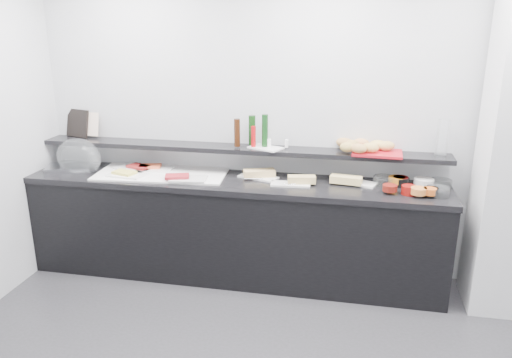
% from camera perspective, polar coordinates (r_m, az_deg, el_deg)
% --- Properties ---
extents(back_wall, '(5.00, 0.02, 2.70)m').
position_cam_1_polar(back_wall, '(4.34, 7.31, 6.21)').
color(back_wall, '#B6B9BD').
rests_on(back_wall, ground).
extents(buffet_cabinet, '(3.60, 0.60, 0.85)m').
position_cam_1_polar(buffet_cabinet, '(4.44, -2.54, -5.93)').
color(buffet_cabinet, black).
rests_on(buffet_cabinet, ground).
extents(counter_top, '(3.62, 0.62, 0.05)m').
position_cam_1_polar(counter_top, '(4.28, -2.62, -0.40)').
color(counter_top, black).
rests_on(counter_top, buffet_cabinet).
extents(wall_shelf, '(3.60, 0.25, 0.04)m').
position_cam_1_polar(wall_shelf, '(4.38, -2.12, 3.47)').
color(wall_shelf, black).
rests_on(wall_shelf, back_wall).
extents(cloche_base, '(0.46, 0.38, 0.04)m').
position_cam_1_polar(cloche_base, '(4.88, -20.53, 1.27)').
color(cloche_base, '#B2B4BA').
rests_on(cloche_base, counter_top).
extents(cloche_dome, '(0.49, 0.37, 0.34)m').
position_cam_1_polar(cloche_dome, '(4.79, -19.60, 2.39)').
color(cloche_dome, white).
rests_on(cloche_dome, cloche_base).
extents(linen_runner, '(1.18, 0.63, 0.01)m').
position_cam_1_polar(linen_runner, '(4.50, -10.70, 0.64)').
color(linen_runner, white).
rests_on(linen_runner, counter_top).
extents(platter_meat_a, '(0.39, 0.32, 0.01)m').
position_cam_1_polar(platter_meat_a, '(4.66, -13.65, 1.23)').
color(platter_meat_a, silver).
rests_on(platter_meat_a, linen_runner).
extents(food_meat_a, '(0.23, 0.19, 0.02)m').
position_cam_1_polar(food_meat_a, '(4.64, -13.24, 1.39)').
color(food_meat_a, maroon).
rests_on(food_meat_a, platter_meat_a).
extents(platter_salmon, '(0.32, 0.22, 0.01)m').
position_cam_1_polar(platter_salmon, '(4.60, -11.42, 1.15)').
color(platter_salmon, white).
rests_on(platter_salmon, linen_runner).
extents(food_salmon, '(0.21, 0.16, 0.02)m').
position_cam_1_polar(food_salmon, '(4.63, -12.02, 1.44)').
color(food_salmon, '#F95C33').
rests_on(food_salmon, platter_salmon).
extents(platter_cheese, '(0.34, 0.25, 0.01)m').
position_cam_1_polar(platter_cheese, '(4.48, -14.50, 0.50)').
color(platter_cheese, white).
rests_on(platter_cheese, linen_runner).
extents(food_cheese, '(0.22, 0.17, 0.02)m').
position_cam_1_polar(food_cheese, '(4.48, -14.81, 0.72)').
color(food_cheese, '#DCCE55').
rests_on(food_cheese, platter_cheese).
extents(platter_meat_b, '(0.33, 0.24, 0.01)m').
position_cam_1_polar(platter_meat_b, '(4.26, -7.73, 0.03)').
color(platter_meat_b, silver).
rests_on(platter_meat_b, linen_runner).
extents(food_meat_b, '(0.23, 0.18, 0.02)m').
position_cam_1_polar(food_meat_b, '(4.28, -9.01, 0.30)').
color(food_meat_b, maroon).
rests_on(food_meat_b, platter_meat_b).
extents(sandwich_plate_left, '(0.37, 0.24, 0.01)m').
position_cam_1_polar(sandwich_plate_left, '(4.32, 0.26, 0.21)').
color(sandwich_plate_left, white).
rests_on(sandwich_plate_left, counter_top).
extents(sandwich_food_left, '(0.29, 0.19, 0.06)m').
position_cam_1_polar(sandwich_food_left, '(4.30, 0.37, 0.68)').
color(sandwich_food_left, '#D9B572').
rests_on(sandwich_food_left, sandwich_plate_left).
extents(tongs_left, '(0.16, 0.05, 0.01)m').
position_cam_1_polar(tongs_left, '(4.24, -0.26, 0.03)').
color(tongs_left, '#B4B5BB').
rests_on(tongs_left, sandwich_plate_left).
extents(sandwich_plate_mid, '(0.33, 0.16, 0.01)m').
position_cam_1_polar(sandwich_plate_mid, '(4.14, 3.97, -0.59)').
color(sandwich_plate_mid, silver).
rests_on(sandwich_plate_mid, counter_top).
extents(sandwich_food_mid, '(0.24, 0.13, 0.06)m').
position_cam_1_polar(sandwich_food_mid, '(4.15, 5.24, -0.05)').
color(sandwich_food_mid, tan).
rests_on(sandwich_food_mid, sandwich_plate_mid).
extents(tongs_mid, '(0.15, 0.07, 0.01)m').
position_cam_1_polar(tongs_mid, '(4.11, 4.16, -0.59)').
color(tongs_mid, silver).
rests_on(tongs_mid, sandwich_plate_mid).
extents(sandwich_plate_right, '(0.39, 0.26, 0.01)m').
position_cam_1_polar(sandwich_plate_right, '(4.26, 11.22, -0.37)').
color(sandwich_plate_right, white).
rests_on(sandwich_plate_right, counter_top).
extents(sandwich_food_right, '(0.27, 0.13, 0.06)m').
position_cam_1_polar(sandwich_food_right, '(4.19, 10.25, -0.07)').
color(sandwich_food_right, '#E4C777').
rests_on(sandwich_food_right, sandwich_plate_right).
extents(tongs_right, '(0.16, 0.01, 0.01)m').
position_cam_1_polar(tongs_right, '(4.17, 10.94, -0.59)').
color(tongs_right, silver).
rests_on(tongs_right, sandwich_plate_right).
extents(bowl_glass_fruit, '(0.22, 0.22, 0.07)m').
position_cam_1_polar(bowl_glass_fruit, '(4.27, 14.42, -0.17)').
color(bowl_glass_fruit, white).
rests_on(bowl_glass_fruit, counter_top).
extents(fill_glass_fruit, '(0.18, 0.18, 0.05)m').
position_cam_1_polar(fill_glass_fruit, '(4.28, 15.81, -0.08)').
color(fill_glass_fruit, orange).
rests_on(fill_glass_fruit, bowl_glass_fruit).
extents(bowl_black_jam, '(0.14, 0.14, 0.07)m').
position_cam_1_polar(bowl_black_jam, '(4.27, 16.29, -0.32)').
color(bowl_black_jam, black).
rests_on(bowl_black_jam, counter_top).
extents(fill_black_jam, '(0.16, 0.16, 0.05)m').
position_cam_1_polar(fill_black_jam, '(4.29, 16.19, -0.08)').
color(fill_black_jam, '#5D0D0D').
rests_on(fill_black_jam, bowl_black_jam).
extents(bowl_glass_cream, '(0.20, 0.20, 0.07)m').
position_cam_1_polar(bowl_glass_cream, '(4.33, 20.37, -0.51)').
color(bowl_glass_cream, silver).
rests_on(bowl_glass_cream, counter_top).
extents(fill_glass_cream, '(0.18, 0.18, 0.05)m').
position_cam_1_polar(fill_glass_cream, '(4.29, 18.64, -0.28)').
color(fill_glass_cream, white).
rests_on(fill_glass_cream, bowl_glass_cream).
extents(bowl_red_jam, '(0.16, 0.16, 0.07)m').
position_cam_1_polar(bowl_red_jam, '(4.08, 17.08, -1.21)').
color(bowl_red_jam, maroon).
rests_on(bowl_red_jam, counter_top).
extents(fill_red_jam, '(0.14, 0.14, 0.05)m').
position_cam_1_polar(fill_red_jam, '(4.05, 15.05, -0.99)').
color(fill_red_jam, '#62150E').
rests_on(fill_red_jam, bowl_red_jam).
extents(bowl_glass_salmon, '(0.21, 0.21, 0.07)m').
position_cam_1_polar(bowl_glass_salmon, '(4.12, 20.04, -1.35)').
color(bowl_glass_salmon, white).
rests_on(bowl_glass_salmon, counter_top).
extents(fill_glass_salmon, '(0.12, 0.12, 0.05)m').
position_cam_1_polar(fill_glass_salmon, '(4.05, 18.10, -1.30)').
color(fill_glass_salmon, orange).
rests_on(fill_glass_salmon, bowl_glass_salmon).
extents(bowl_black_fruit, '(0.14, 0.14, 0.07)m').
position_cam_1_polar(bowl_black_fruit, '(4.09, 19.34, -1.43)').
color(bowl_black_fruit, black).
rests_on(bowl_black_fruit, counter_top).
extents(fill_black_fruit, '(0.12, 0.12, 0.05)m').
position_cam_1_polar(fill_black_fruit, '(4.06, 19.27, -1.34)').
color(fill_black_fruit, '#C9581B').
rests_on(fill_black_fruit, bowl_black_fruit).
extents(framed_print, '(0.26, 0.14, 0.26)m').
position_cam_1_polar(framed_print, '(5.01, -19.73, 6.02)').
color(framed_print, black).
rests_on(framed_print, wall_shelf).
extents(print_art, '(0.17, 0.06, 0.22)m').
position_cam_1_polar(print_art, '(4.93, -18.38, 5.97)').
color(print_art, beige).
rests_on(print_art, framed_print).
extents(condiment_tray, '(0.33, 0.27, 0.01)m').
position_cam_1_polar(condiment_tray, '(4.30, 1.12, 3.58)').
color(condiment_tray, white).
rests_on(condiment_tray, wall_shelf).
extents(bottle_green_a, '(0.08, 0.08, 0.26)m').
position_cam_1_polar(bottle_green_a, '(4.35, -0.45, 5.59)').
color(bottle_green_a, '#10360E').
rests_on(bottle_green_a, condiment_tray).
extents(bottle_brown, '(0.06, 0.06, 0.24)m').
position_cam_1_polar(bottle_brown, '(4.31, -2.18, 5.32)').
color(bottle_brown, black).
rests_on(bottle_brown, condiment_tray).
extents(bottle_green_b, '(0.07, 0.07, 0.28)m').
position_cam_1_polar(bottle_green_b, '(4.29, 1.02, 5.55)').
color(bottle_green_b, '#0E3612').
rests_on(bottle_green_b, condiment_tray).
extents(bottle_hot, '(0.05, 0.05, 0.18)m').
position_cam_1_polar(bottle_hot, '(4.29, -0.29, 4.88)').
color(bottle_hot, '#B00C10').
rests_on(bottle_hot, condiment_tray).
extents(shaker_salt, '(0.04, 0.04, 0.07)m').
position_cam_1_polar(shaker_salt, '(4.30, 1.53, 4.14)').
color(shaker_salt, white).
rests_on(shaker_salt, condiment_tray).
extents(shaker_pepper, '(0.04, 0.04, 0.07)m').
position_cam_1_polar(shaker_pepper, '(4.29, 3.52, 4.07)').
color(shaker_pepper, white).
rests_on(shaker_pepper, condiment_tray).
extents(bread_tray, '(0.41, 0.30, 0.02)m').
position_cam_1_polar(bread_tray, '(4.24, 13.69, 2.92)').
color(bread_tray, '#B31320').
rests_on(bread_tray, wall_shelf).
extents(bread_roll_nw, '(0.17, 0.14, 0.08)m').
position_cam_1_polar(bread_roll_nw, '(4.32, 10.08, 4.12)').
color(bread_roll_nw, '#AF7C43').
rests_on(bread_roll_nw, bread_tray).
extents(bread_roll_n, '(0.15, 0.10, 0.08)m').
position_cam_1_polar(bread_roll_n, '(4.33, 11.91, 4.04)').
color(bread_roll_n, tan).
rests_on(bread_roll_n, bread_tray).
extents(bread_roll_ne, '(0.17, 0.12, 0.08)m').
position_cam_1_polar(bread_roll_ne, '(4.29, 13.81, 3.80)').
color(bread_roll_ne, gold).
rests_on(bread_roll_ne, bread_tray).
extents(bread_roll_sw, '(0.13, 0.10, 0.08)m').
position_cam_1_polar(bread_roll_sw, '(4.16, 10.36, 3.59)').
color(bread_roll_sw, '#B59445').
rests_on(bread_roll_sw, bread_tray).
extents(bread_roll_s, '(0.16, 0.13, 0.08)m').
position_cam_1_polar(bread_roll_s, '(4.14, 11.63, 3.44)').
color(bread_roll_s, '#B18143').
rests_on(bread_roll_s, bread_tray).
extents(bread_roll_se, '(0.16, 0.12, 0.08)m').
position_cam_1_polar(bread_roll_se, '(4.18, 12.93, 3.51)').
color(bread_roll_se, tan).
rests_on(bread_roll_se, bread_tray).
extents(bread_roll_midw, '(0.14, 0.12, 0.08)m').
position_cam_1_polar(bread_roll_midw, '(4.25, 10.92, 3.87)').
color(bread_roll_midw, '#B08843').
rests_on(bread_roll_midw, bread_tray).
extents(bread_roll_mide, '(0.16, 0.13, 0.08)m').
position_cam_1_polar(bread_roll_mide, '(4.27, 14.69, 3.67)').
color(bread_roll_mide, tan).
rests_on(bread_roll_mide, bread_tray).
extents(carafe, '(0.10, 0.10, 0.30)m').
position_cam_1_polar(carafe, '(4.29, 20.53, 4.40)').
color(carafe, white).
rests_on(carafe, wall_shelf).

